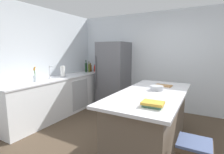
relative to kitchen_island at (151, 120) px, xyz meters
The scene contains 17 objects.
ground_plane 0.62m from the kitchen_island, 147.45° to the right, with size 7.20×7.20×0.00m, color #4C3D2D.
wall_rear 2.22m from the kitchen_island, 99.54° to the left, with size 6.00×0.10×2.60m, color silver.
wall_left 2.92m from the kitchen_island, behind, with size 0.10×6.00×2.60m, color silver.
counter_run_left 2.45m from the kitchen_island, behind, with size 0.67×3.02×0.94m.
kitchen_island is the anchor object (origin of this frame).
refrigerator 2.29m from the kitchen_island, 134.21° to the left, with size 0.77×0.78×1.82m.
bar_stool 0.99m from the kitchen_island, 46.25° to the right, with size 0.36×0.36×0.63m.
sink_faucet 2.55m from the kitchen_island, behind, with size 0.15×0.05×0.30m.
flower_vase 2.53m from the kitchen_island, behind, with size 0.08×0.08×0.32m.
paper_towel_roll 2.51m from the kitchen_island, 169.09° to the left, with size 0.14×0.14×0.31m.
hot_sauce_bottle 3.00m from the kitchen_island, 142.72° to the left, with size 0.05×0.05×0.22m.
whiskey_bottle 3.03m from the kitchen_island, 145.31° to the left, with size 0.08×0.08×0.27m.
olive_oil_bottle 2.96m from the kitchen_island, 146.66° to the left, with size 0.06×0.06×0.32m.
wine_bottle 2.94m from the kitchen_island, 148.76° to the left, with size 0.07×0.07×0.37m.
cookbook_stack 0.88m from the kitchen_island, 72.63° to the right, with size 0.26×0.20×0.06m.
mixing_bowl 0.53m from the kitchen_island, 80.91° to the left, with size 0.22×0.22×0.08m.
cutting_board 0.75m from the kitchen_island, 84.78° to the left, with size 0.31×0.21×0.02m.
Camera 1 is at (1.08, -2.41, 1.60)m, focal length 27.41 mm.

